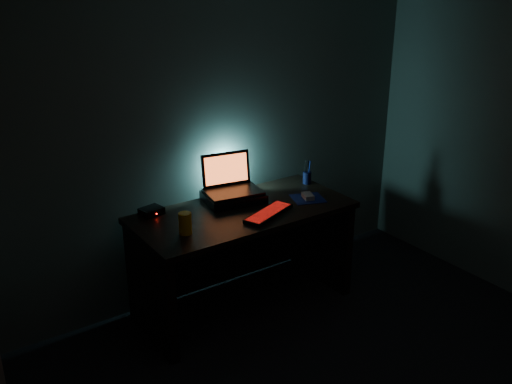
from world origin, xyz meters
The scene contains 10 objects.
room centered at (0.00, 0.00, 1.25)m, with size 3.50×4.00×2.50m.
desk centered at (0.00, 1.67, 0.49)m, with size 1.50×0.70×0.75m.
riser centered at (0.03, 1.79, 0.78)m, with size 0.40×0.30×0.06m, color black.
laptop centered at (0.04, 1.84, 0.87)m, with size 0.42×0.34×0.26m.
keyboard centered at (0.09, 1.45, 0.76)m, with size 0.43×0.27×0.03m.
mousepad centered at (0.49, 1.53, 0.75)m, with size 0.22×0.20×0.00m, color #0B1653.
mouse centered at (0.49, 1.53, 0.77)m, with size 0.06×0.11×0.03m, color gray.
pen_cup centered at (0.68, 1.77, 0.80)m, with size 0.06×0.06×0.09m, color black.
juice_glass centered at (-0.50, 1.51, 0.82)m, with size 0.08×0.08×0.14m, color orange.
router centered at (-0.55, 1.90, 0.77)m, with size 0.16×0.14×0.05m.
Camera 1 is at (-1.93, -1.36, 2.27)m, focal length 40.00 mm.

